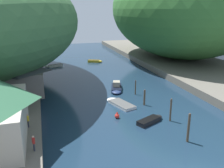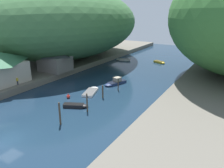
{
  "view_description": "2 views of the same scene",
  "coord_description": "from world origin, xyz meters",
  "px_view_note": "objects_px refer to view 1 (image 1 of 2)",
  "views": [
    {
      "loc": [
        -12.79,
        -15.89,
        15.14
      ],
      "look_at": [
        -1.23,
        23.84,
        2.48
      ],
      "focal_mm": 40.0,
      "sensor_mm": 36.0,
      "label": 1
    },
    {
      "loc": [
        24.86,
        -14.54,
        16.4
      ],
      "look_at": [
        2.57,
        22.86,
        1.72
      ],
      "focal_mm": 35.0,
      "sensor_mm": 36.0,
      "label": 2
    }
  ],
  "objects_px": {
    "boat_near_quay": "(119,103)",
    "boat_mid_channel": "(151,120)",
    "person_on_quay": "(34,142)",
    "boathouse_shed": "(20,79)",
    "person_by_boathouse": "(28,120)",
    "boat_far_right_bank": "(53,66)",
    "channel_buoy_near": "(117,116)",
    "boat_yellow_tender": "(95,61)",
    "boat_white_cruiser": "(116,88)"
  },
  "relations": [
    {
      "from": "boat_far_right_bank",
      "to": "person_by_boathouse",
      "type": "xyz_separation_m",
      "value": [
        -5.01,
        -38.13,
        2.09
      ]
    },
    {
      "from": "person_on_quay",
      "to": "boat_far_right_bank",
      "type": "bearing_deg",
      "value": -20.36
    },
    {
      "from": "boat_white_cruiser",
      "to": "boat_far_right_bank",
      "type": "bearing_deg",
      "value": -48.48
    },
    {
      "from": "boat_mid_channel",
      "to": "boathouse_shed",
      "type": "bearing_deg",
      "value": -151.84
    },
    {
      "from": "boat_white_cruiser",
      "to": "boat_far_right_bank",
      "type": "relative_size",
      "value": 1.2
    },
    {
      "from": "channel_buoy_near",
      "to": "person_on_quay",
      "type": "relative_size",
      "value": 0.61
    },
    {
      "from": "boathouse_shed",
      "to": "boat_near_quay",
      "type": "distance_m",
      "value": 16.53
    },
    {
      "from": "boat_yellow_tender",
      "to": "boat_white_cruiser",
      "type": "xyz_separation_m",
      "value": [
        -1.78,
        -26.38,
        0.16
      ]
    },
    {
      "from": "boat_yellow_tender",
      "to": "person_on_quay",
      "type": "relative_size",
      "value": 2.6
    },
    {
      "from": "boat_yellow_tender",
      "to": "boat_near_quay",
      "type": "bearing_deg",
      "value": 17.44
    },
    {
      "from": "boat_near_quay",
      "to": "person_by_boathouse",
      "type": "height_order",
      "value": "person_by_boathouse"
    },
    {
      "from": "channel_buoy_near",
      "to": "person_by_boathouse",
      "type": "xyz_separation_m",
      "value": [
        -11.9,
        -2.38,
        2.0
      ]
    },
    {
      "from": "channel_buoy_near",
      "to": "person_by_boathouse",
      "type": "relative_size",
      "value": 0.61
    },
    {
      "from": "boat_near_quay",
      "to": "person_by_boathouse",
      "type": "relative_size",
      "value": 3.8
    },
    {
      "from": "boat_near_quay",
      "to": "person_on_quay",
      "type": "bearing_deg",
      "value": -153.5
    },
    {
      "from": "boat_mid_channel",
      "to": "person_by_boathouse",
      "type": "height_order",
      "value": "person_by_boathouse"
    },
    {
      "from": "boat_yellow_tender",
      "to": "channel_buoy_near",
      "type": "xyz_separation_m",
      "value": [
        -5.42,
        -38.47,
        0.09
      ]
    },
    {
      "from": "boathouse_shed",
      "to": "boat_yellow_tender",
      "type": "distance_m",
      "value": 34.12
    },
    {
      "from": "boat_mid_channel",
      "to": "channel_buoy_near",
      "type": "xyz_separation_m",
      "value": [
        -4.16,
        2.5,
        0.09
      ]
    },
    {
      "from": "boat_near_quay",
      "to": "person_on_quay",
      "type": "distance_m",
      "value": 18.61
    },
    {
      "from": "channel_buoy_near",
      "to": "boat_far_right_bank",
      "type": "bearing_deg",
      "value": 100.91
    },
    {
      "from": "boat_white_cruiser",
      "to": "boat_mid_channel",
      "type": "height_order",
      "value": "boat_white_cruiser"
    },
    {
      "from": "boat_near_quay",
      "to": "channel_buoy_near",
      "type": "relative_size",
      "value": 6.18
    },
    {
      "from": "boat_mid_channel",
      "to": "person_on_quay",
      "type": "height_order",
      "value": "person_on_quay"
    },
    {
      "from": "boat_yellow_tender",
      "to": "person_on_quay",
      "type": "xyz_separation_m",
      "value": [
        -16.61,
        -46.45,
        2.09
      ]
    },
    {
      "from": "boathouse_shed",
      "to": "person_on_quay",
      "type": "height_order",
      "value": "boathouse_shed"
    },
    {
      "from": "boat_yellow_tender",
      "to": "boat_far_right_bank",
      "type": "distance_m",
      "value": 12.61
    },
    {
      "from": "boathouse_shed",
      "to": "boat_near_quay",
      "type": "xyz_separation_m",
      "value": [
        15.2,
        -5.15,
        -3.97
      ]
    },
    {
      "from": "boat_yellow_tender",
      "to": "boat_white_cruiser",
      "type": "relative_size",
      "value": 0.72
    },
    {
      "from": "boat_far_right_bank",
      "to": "boat_white_cruiser",
      "type": "bearing_deg",
      "value": -176.88
    },
    {
      "from": "boathouse_shed",
      "to": "boat_white_cruiser",
      "type": "height_order",
      "value": "boathouse_shed"
    },
    {
      "from": "boat_mid_channel",
      "to": "person_by_boathouse",
      "type": "xyz_separation_m",
      "value": [
        -16.05,
        0.13,
        2.09
      ]
    },
    {
      "from": "boat_mid_channel",
      "to": "boat_far_right_bank",
      "type": "bearing_deg",
      "value": 170.36
    },
    {
      "from": "boat_far_right_bank",
      "to": "boat_mid_channel",
      "type": "relative_size",
      "value": 1.11
    },
    {
      "from": "boat_near_quay",
      "to": "boat_yellow_tender",
      "type": "xyz_separation_m",
      "value": [
        3.5,
        33.43,
        0.09
      ]
    },
    {
      "from": "boat_mid_channel",
      "to": "channel_buoy_near",
      "type": "height_order",
      "value": "channel_buoy_near"
    },
    {
      "from": "boat_near_quay",
      "to": "person_on_quay",
      "type": "relative_size",
      "value": 3.8
    },
    {
      "from": "boat_far_right_bank",
      "to": "channel_buoy_near",
      "type": "height_order",
      "value": "channel_buoy_near"
    },
    {
      "from": "boat_far_right_bank",
      "to": "boat_mid_channel",
      "type": "height_order",
      "value": "boat_mid_channel"
    },
    {
      "from": "boat_near_quay",
      "to": "boat_yellow_tender",
      "type": "height_order",
      "value": "boat_yellow_tender"
    },
    {
      "from": "boat_mid_channel",
      "to": "boat_white_cruiser",
      "type": "bearing_deg",
      "value": 156.24
    },
    {
      "from": "boat_yellow_tender",
      "to": "person_by_boathouse",
      "type": "distance_m",
      "value": 44.42
    },
    {
      "from": "boat_far_right_bank",
      "to": "person_on_quay",
      "type": "height_order",
      "value": "person_on_quay"
    },
    {
      "from": "channel_buoy_near",
      "to": "boat_mid_channel",
      "type": "bearing_deg",
      "value": -31.06
    },
    {
      "from": "boathouse_shed",
      "to": "channel_buoy_near",
      "type": "distance_m",
      "value": 17.16
    },
    {
      "from": "boat_near_quay",
      "to": "boat_mid_channel",
      "type": "height_order",
      "value": "boat_mid_channel"
    },
    {
      "from": "boathouse_shed",
      "to": "boat_far_right_bank",
      "type": "relative_size",
      "value": 1.51
    },
    {
      "from": "boathouse_shed",
      "to": "channel_buoy_near",
      "type": "xyz_separation_m",
      "value": [
        13.27,
        -10.2,
        -3.78
      ]
    },
    {
      "from": "boathouse_shed",
      "to": "person_by_boathouse",
      "type": "xyz_separation_m",
      "value": [
        1.37,
        -12.57,
        -1.78
      ]
    },
    {
      "from": "boathouse_shed",
      "to": "boat_near_quay",
      "type": "relative_size",
      "value": 1.2
    }
  ]
}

